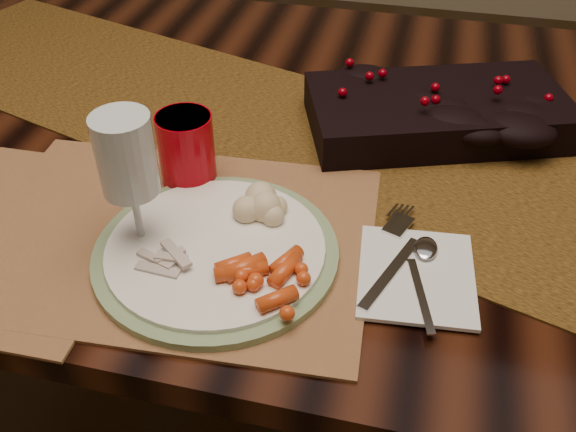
% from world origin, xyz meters
% --- Properties ---
extents(floor, '(5.00, 5.00, 0.00)m').
position_xyz_m(floor, '(0.00, 0.00, 0.00)').
color(floor, black).
rests_on(floor, ground).
extents(dining_table, '(1.80, 1.00, 0.75)m').
position_xyz_m(dining_table, '(0.00, 0.00, 0.38)').
color(dining_table, black).
rests_on(dining_table, floor).
extents(table_runner, '(1.79, 0.88, 0.00)m').
position_xyz_m(table_runner, '(0.05, -0.05, 0.75)').
color(table_runner, '#32220C').
rests_on(table_runner, dining_table).
extents(centerpiece, '(0.43, 0.32, 0.08)m').
position_xyz_m(centerpiece, '(0.18, 0.05, 0.79)').
color(centerpiece, black).
rests_on(centerpiece, table_runner).
extents(placemat_main, '(0.52, 0.39, 0.00)m').
position_xyz_m(placemat_main, '(-0.13, -0.29, 0.75)').
color(placemat_main, brown).
rests_on(placemat_main, dining_table).
extents(dinner_plate, '(0.38, 0.38, 0.02)m').
position_xyz_m(dinner_plate, '(-0.06, -0.31, 0.76)').
color(dinner_plate, white).
rests_on(dinner_plate, placemat_main).
extents(baby_carrots, '(0.12, 0.10, 0.02)m').
position_xyz_m(baby_carrots, '(-0.00, -0.36, 0.78)').
color(baby_carrots, '#D04214').
rests_on(baby_carrots, dinner_plate).
extents(mashed_potatoes, '(0.08, 0.07, 0.04)m').
position_xyz_m(mashed_potatoes, '(-0.03, -0.24, 0.79)').
color(mashed_potatoes, '#CBB976').
rests_on(mashed_potatoes, dinner_plate).
extents(turkey_shreds, '(0.07, 0.06, 0.01)m').
position_xyz_m(turkey_shreds, '(-0.11, -0.36, 0.78)').
color(turkey_shreds, '#A78E84').
rests_on(turkey_shreds, dinner_plate).
extents(napkin, '(0.15, 0.17, 0.01)m').
position_xyz_m(napkin, '(0.18, -0.29, 0.76)').
color(napkin, white).
rests_on(napkin, placemat_main).
extents(fork, '(0.09, 0.17, 0.00)m').
position_xyz_m(fork, '(0.15, -0.28, 0.76)').
color(fork, silver).
rests_on(fork, napkin).
extents(spoon, '(0.07, 0.15, 0.00)m').
position_xyz_m(spoon, '(0.18, -0.30, 0.76)').
color(spoon, '#B7B7BF').
rests_on(spoon, napkin).
extents(red_cup, '(0.09, 0.09, 0.10)m').
position_xyz_m(red_cup, '(-0.15, -0.18, 0.81)').
color(red_cup, '#A1000B').
rests_on(red_cup, placemat_main).
extents(wine_glass, '(0.07, 0.07, 0.19)m').
position_xyz_m(wine_glass, '(-0.16, -0.32, 0.84)').
color(wine_glass, white).
rests_on(wine_glass, dining_table).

